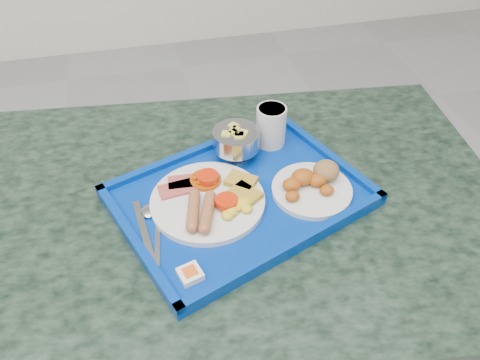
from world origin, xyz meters
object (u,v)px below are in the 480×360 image
Objects in this scene: table at (230,255)px; bread_plate at (313,184)px; fruit_bowl at (236,140)px; juice_cup at (271,125)px; main_plate at (211,199)px; tray at (240,197)px.

bread_plate is (0.17, -0.03, 0.22)m from table.
fruit_bowl is at bearing 131.32° from bread_plate.
juice_cup reaches higher than bread_plate.
fruit_bowl is (0.08, 0.13, 0.03)m from main_plate.
tray reaches higher than table.
juice_cup is (0.09, 0.03, 0.00)m from fruit_bowl.
main_plate reaches higher than table.
table is 5.46× the size of main_plate.
juice_cup reaches higher than fruit_bowl.
main_plate is at bearing -122.21° from fruit_bowl.
tray is 0.15m from bread_plate.
tray is 0.13m from fruit_bowl.
bread_plate reaches higher than main_plate.
bread_plate is at bearing -77.65° from juice_cup.
tray is 3.49× the size of bread_plate.
juice_cup is at bearing 54.25° from tray.
table is 0.20m from tray.
tray is 0.07m from main_plate.
fruit_bowl is (0.04, 0.11, 0.25)m from table.
juice_cup is at bearing 46.87° from table.
fruit_bowl is at bearing 79.84° from tray.
tray is at bearing 10.32° from main_plate.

